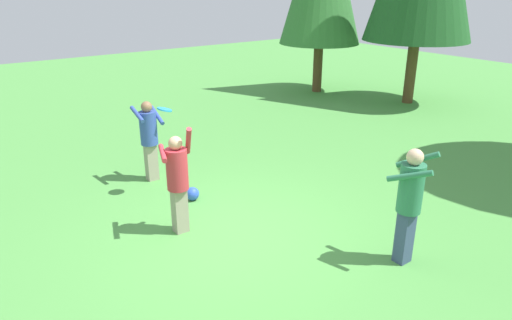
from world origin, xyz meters
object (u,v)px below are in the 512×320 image
Objects in this scene: person_catcher at (149,134)px; frisbee at (164,109)px; person_thrower at (178,177)px; ball_blue at (192,194)px; person_bystander at (410,197)px.

frisbee is at bearing 0.00° from person_catcher.
person_thrower reaches higher than ball_blue.
person_catcher is at bearing 6.75° from person_thrower.
person_thrower is 5.76× the size of frisbee.
person_thrower is 2.29m from person_catcher.
frisbee is at bearing -154.87° from ball_blue.
person_bystander is 4.43m from frisbee.
ball_blue is (1.33, 0.19, -0.85)m from person_catcher.
frisbee reaches higher than person_catcher.
frisbee is (0.87, -0.03, 0.70)m from person_catcher.
frisbee is (-4.05, -1.69, 0.64)m from person_bystander.
person_catcher is at bearing -171.94° from ball_blue.
person_bystander is at bearing 22.28° from ball_blue.
person_bystander is 6.94× the size of ball_blue.
person_thrower is at bearing -11.34° from person_catcher.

